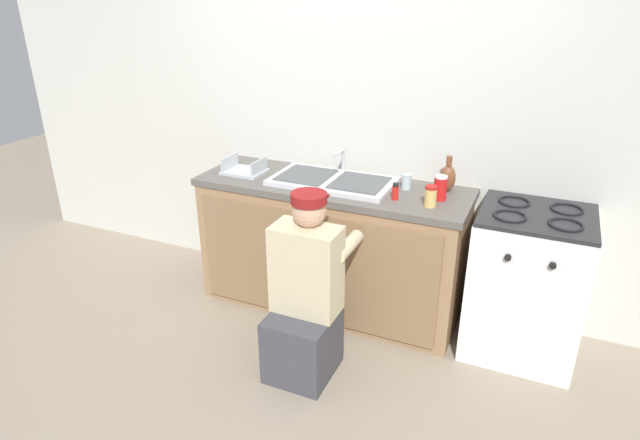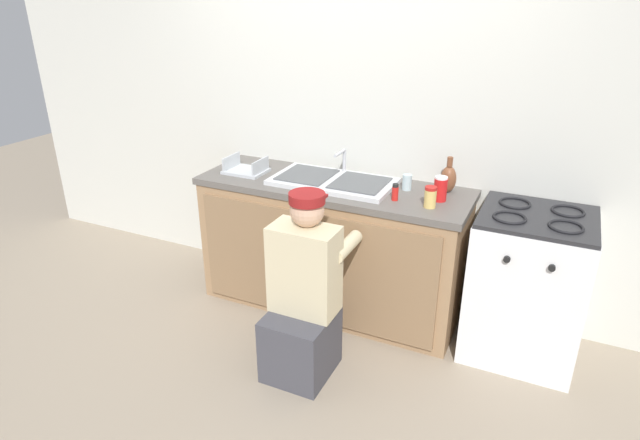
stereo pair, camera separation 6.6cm
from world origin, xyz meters
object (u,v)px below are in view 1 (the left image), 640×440
object	(u,v)px
stove_range	(526,283)
vase_decorative	(448,178)
sink_double_basin	(332,181)
soda_cup_red	(440,188)
condiment_jar	(431,196)
dish_rack_tray	(244,170)
water_glass	(406,182)
spice_bottle_red	(395,192)
plumber_person	(305,302)

from	to	relation	value
stove_range	vase_decorative	bearing A→B (deg)	163.54
sink_double_basin	soda_cup_red	size ratio (longest dim) A/B	5.26
condiment_jar	dish_rack_tray	bearing A→B (deg)	176.36
water_glass	spice_bottle_red	xyz separation A→B (m)	(-0.01, -0.21, 0.00)
condiment_jar	soda_cup_red	xyz separation A→B (m)	(0.03, 0.13, 0.01)
spice_bottle_red	soda_cup_red	distance (m)	0.27
dish_rack_tray	spice_bottle_red	world-z (taller)	dish_rack_tray
dish_rack_tray	spice_bottle_red	bearing A→B (deg)	-3.21
plumber_person	spice_bottle_red	world-z (taller)	plumber_person
plumber_person	dish_rack_tray	bearing A→B (deg)	139.21
sink_double_basin	spice_bottle_red	world-z (taller)	sink_double_basin
plumber_person	water_glass	size ratio (longest dim) A/B	11.04
plumber_person	vase_decorative	bearing A→B (deg)	57.19
soda_cup_red	condiment_jar	bearing A→B (deg)	-101.34
sink_double_basin	dish_rack_tray	bearing A→B (deg)	-175.47
plumber_person	vase_decorative	distance (m)	1.20
water_glass	soda_cup_red	size ratio (longest dim) A/B	0.66
water_glass	plumber_person	bearing A→B (deg)	-111.94
sink_double_basin	condiment_jar	distance (m)	0.70
condiment_jar	vase_decorative	bearing A→B (deg)	83.28
sink_double_basin	spice_bottle_red	size ratio (longest dim) A/B	7.62
stove_range	water_glass	bearing A→B (deg)	173.17
vase_decorative	soda_cup_red	distance (m)	0.17
dish_rack_tray	spice_bottle_red	distance (m)	1.11
plumber_person	soda_cup_red	world-z (taller)	plumber_person
spice_bottle_red	soda_cup_red	size ratio (longest dim) A/B	0.69
vase_decorative	spice_bottle_red	xyz separation A→B (m)	(-0.26, -0.28, -0.04)
sink_double_basin	stove_range	bearing A→B (deg)	-0.10
stove_range	condiment_jar	xyz separation A→B (m)	(-0.60, -0.13, 0.52)
condiment_jar	spice_bottle_red	distance (m)	0.22
sink_double_basin	dish_rack_tray	xyz separation A→B (m)	(-0.64, -0.05, 0.01)
plumber_person	vase_decorative	xyz separation A→B (m)	(0.58, 0.89, 0.55)
plumber_person	sink_double_basin	bearing A→B (deg)	101.05
vase_decorative	soda_cup_red	size ratio (longest dim) A/B	1.51
stove_range	vase_decorative	world-z (taller)	vase_decorative
plumber_person	condiment_jar	xyz separation A→B (m)	(0.54, 0.59, 0.52)
stove_range	plumber_person	bearing A→B (deg)	-147.41
dish_rack_tray	condiment_jar	world-z (taller)	condiment_jar
stove_range	soda_cup_red	bearing A→B (deg)	-179.98
dish_rack_tray	condiment_jar	bearing A→B (deg)	-3.64
dish_rack_tray	spice_bottle_red	size ratio (longest dim) A/B	2.67
sink_double_basin	condiment_jar	bearing A→B (deg)	-11.21
sink_double_basin	plumber_person	world-z (taller)	sink_double_basin
dish_rack_tray	plumber_person	bearing A→B (deg)	-40.79
vase_decorative	spice_bottle_red	size ratio (longest dim) A/B	2.19
sink_double_basin	vase_decorative	size ratio (longest dim) A/B	3.48
stove_range	soda_cup_red	world-z (taller)	soda_cup_red
water_glass	dish_rack_tray	bearing A→B (deg)	-172.59
condiment_jar	plumber_person	bearing A→B (deg)	-132.30
spice_bottle_red	soda_cup_red	xyz separation A→B (m)	(0.25, 0.11, 0.02)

